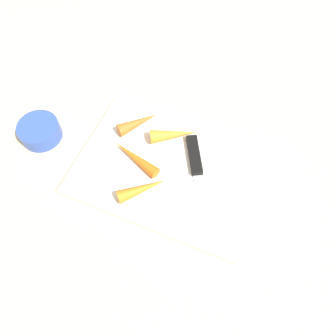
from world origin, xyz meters
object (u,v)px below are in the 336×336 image
object	(u,v)px
cutting_board	(168,169)
carrot_long	(174,134)
carrot_longest	(135,157)
knife	(195,161)
carrot_short	(142,189)
carrot_shortest	(138,122)
small_bowl	(40,131)

from	to	relation	value
cutting_board	carrot_long	world-z (taller)	carrot_long
carrot_longest	cutting_board	bearing A→B (deg)	-154.41
knife	carrot_longest	bearing A→B (deg)	-97.94
carrot_short	carrot_shortest	distance (m)	0.16
knife	carrot_long	world-z (taller)	carrot_long
cutting_board	carrot_shortest	bearing A→B (deg)	-36.13
cutting_board	carrot_short	bearing A→B (deg)	69.54
carrot_short	carrot_long	xyz separation A→B (m)	(-0.01, -0.14, 0.00)
carrot_short	carrot_longest	distance (m)	0.07
cutting_board	small_bowl	distance (m)	0.28
cutting_board	small_bowl	xyz separation A→B (m)	(0.28, 0.02, 0.01)
carrot_short	carrot_long	distance (m)	0.14
carrot_shortest	small_bowl	bearing A→B (deg)	155.84
carrot_short	carrot_longest	bearing A→B (deg)	81.17
carrot_long	carrot_short	bearing A→B (deg)	-123.64
small_bowl	carrot_long	bearing A→B (deg)	-160.33
cutting_board	carrot_short	world-z (taller)	carrot_short
carrot_long	carrot_shortest	size ratio (longest dim) A/B	1.08
carrot_longest	small_bowl	size ratio (longest dim) A/B	1.31
knife	carrot_shortest	xyz separation A→B (m)	(0.14, -0.04, 0.01)
small_bowl	carrot_short	bearing A→B (deg)	170.54
carrot_longest	carrot_shortest	world-z (taller)	carrot_shortest
carrot_shortest	small_bowl	xyz separation A→B (m)	(0.19, 0.10, -0.01)
cutting_board	carrot_short	distance (m)	0.07
carrot_longest	small_bowl	distance (m)	0.22
carrot_long	small_bowl	distance (m)	0.28
cutting_board	carrot_long	size ratio (longest dim) A/B	3.63
carrot_long	carrot_longest	xyz separation A→B (m)	(0.05, 0.08, -0.00)
carrot_shortest	carrot_short	bearing A→B (deg)	-113.93
cutting_board	carrot_longest	distance (m)	0.07
carrot_shortest	small_bowl	world-z (taller)	carrot_shortest
carrot_longest	carrot_shortest	size ratio (longest dim) A/B	1.24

